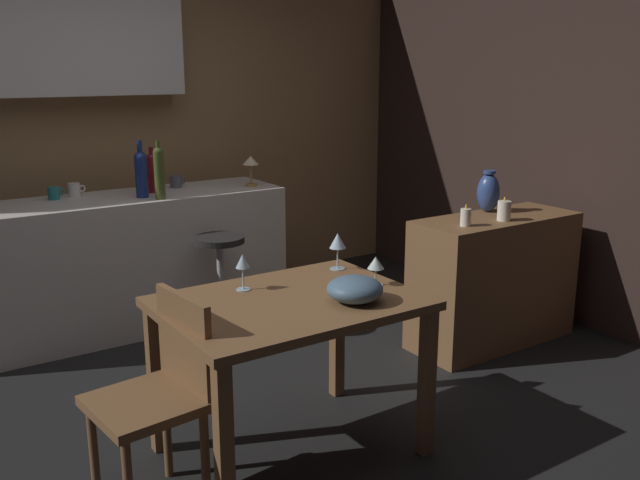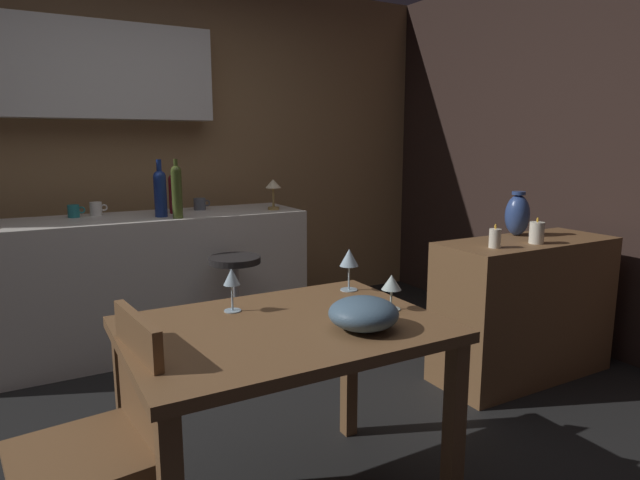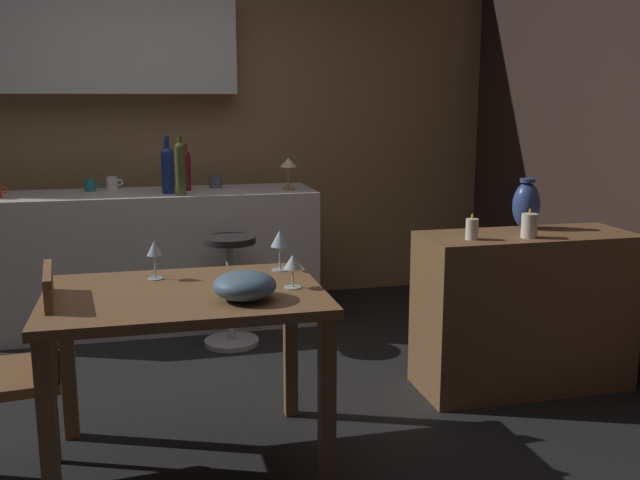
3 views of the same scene
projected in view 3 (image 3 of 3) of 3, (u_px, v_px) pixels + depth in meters
name	position (u px, v px, depth m)	size (l,w,h in m)	color
ground_plane	(179.00, 415.00, 3.47)	(9.00, 9.00, 0.00)	black
wall_kitchen_back	(148.00, 111.00, 5.16)	(5.20, 0.33, 2.60)	#9E7A51
wall_side_right	(622.00, 134.00, 4.10)	(0.10, 4.40, 2.60)	#33231E
dining_table	(185.00, 316.00, 2.90)	(1.10, 0.80, 0.74)	brown
kitchen_counter	(156.00, 259.00, 4.77)	(2.10, 0.60, 0.90)	silver
sideboard_cabinet	(524.00, 311.00, 3.75)	(1.10, 0.44, 0.82)	brown
chair_near_window	(21.00, 368.00, 2.74)	(0.44, 0.44, 0.86)	brown
bar_stool	(230.00, 288.00, 4.39)	(0.34, 0.34, 0.68)	#262323
wine_glass_left	(293.00, 263.00, 2.91)	(0.08, 0.08, 0.14)	silver
wine_glass_right	(154.00, 250.00, 3.05)	(0.07, 0.07, 0.17)	silver
wine_glass_center	(280.00, 240.00, 3.20)	(0.08, 0.08, 0.18)	silver
fruit_bowl	(245.00, 286.00, 2.75)	(0.24, 0.24, 0.11)	slate
wine_bottle_olive	(180.00, 167.00, 4.48)	(0.06, 0.06, 0.37)	#475623
wine_bottle_ruby	(186.00, 168.00, 4.74)	(0.07, 0.07, 0.30)	maroon
wine_bottle_cobalt	(168.00, 168.00, 4.58)	(0.08, 0.08, 0.37)	navy
cup_teal	(90.00, 185.00, 4.72)	(0.11, 0.07, 0.08)	teal
cup_slate	(216.00, 182.00, 4.90)	(0.12, 0.08, 0.08)	#515660
cup_white	(112.00, 183.00, 4.78)	(0.11, 0.08, 0.09)	white
counter_lamp	(288.00, 166.00, 4.74)	(0.11, 0.11, 0.22)	#A58447
pillar_candle_tall	(529.00, 226.00, 3.56)	(0.08, 0.08, 0.15)	white
pillar_candle_short	(472.00, 229.00, 3.51)	(0.06, 0.06, 0.13)	white
vase_ceramic_blue	(526.00, 205.00, 3.80)	(0.14, 0.14, 0.27)	#334C8C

